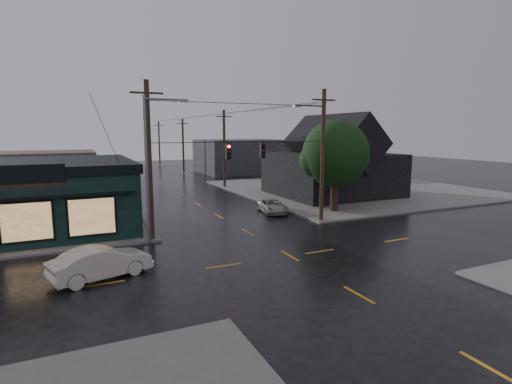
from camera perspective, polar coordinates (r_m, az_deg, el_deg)
name	(u,v)px	position (r m, az deg, el deg)	size (l,w,h in m)	color
ground_plane	(290,256)	(23.05, 4.87, -9.09)	(160.00, 160.00, 0.00)	black
sidewalk_ne	(351,189)	(50.30, 13.39, 0.47)	(28.00, 28.00, 0.15)	#5F5D59
pizza_shop	(9,196)	(32.53, -31.77, -0.53)	(16.30, 12.34, 4.90)	black
ne_building	(333,155)	(44.48, 10.90, 5.21)	(12.60, 11.60, 8.75)	black
corner_tree	(336,154)	(35.14, 11.30, 5.37)	(5.75, 5.75, 7.87)	black
utility_pole_nw	(153,241)	(26.84, -14.56, -6.78)	(2.00, 0.32, 10.15)	black
utility_pole_ne	(321,222)	(31.71, 9.26, -4.25)	(2.00, 0.32, 10.15)	black
utility_pole_far_a	(225,187)	(50.65, -4.49, 0.65)	(2.00, 0.32, 9.65)	black
utility_pole_far_b	(184,173)	(69.62, -10.27, 2.71)	(2.00, 0.32, 9.15)	black
utility_pole_far_c	(160,164)	(89.04, -13.55, 3.87)	(2.00, 0.32, 9.15)	black
span_signal_assembly	(246,151)	(27.85, -1.49, 5.94)	(13.00, 0.48, 1.23)	black
streetlight_nw	(150,244)	(26.13, -14.93, -7.22)	(5.40, 0.30, 9.15)	slate
streetlight_ne	(321,220)	(32.55, 9.30, -3.91)	(5.40, 0.30, 9.15)	slate
bg_building_west	(46,169)	(59.30, -27.80, 2.98)	(12.00, 10.00, 4.40)	#41362F
bg_building_east	(242,156)	(69.60, -2.08, 5.16)	(14.00, 12.00, 5.60)	#28272C
sedan_cream	(101,263)	(20.81, -21.24, -9.39)	(1.64, 4.71, 1.55)	beige
suv_silver	(273,206)	(34.76, 2.39, -2.01)	(1.96, 4.25, 1.18)	gray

